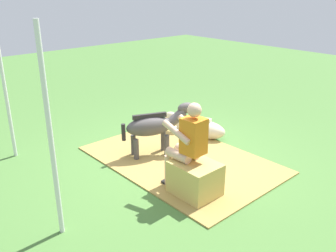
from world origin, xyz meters
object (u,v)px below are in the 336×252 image
Objects in this scene: pony_standing at (155,126)px; pony_lying at (199,128)px; tent_pole_left at (50,137)px; tent_pole_right at (4,86)px; hay_bale at (195,179)px; person_seated at (187,142)px.

pony_lying is at bearing -88.04° from pony_standing.
tent_pole_right is at bearing -8.78° from tent_pole_left.
person_seated is at bearing 1.95° from hay_bale.
tent_pole_left is (-0.92, 2.28, 0.72)m from pony_standing.
tent_pole_right is (1.64, 1.88, 0.72)m from pony_standing.
person_seated is 1.09× the size of pony_standing.
hay_bale is 3.53m from tent_pole_right.
person_seated is 3.27m from tent_pole_right.
tent_pole_right is (1.60, 3.08, 1.09)m from pony_lying.
tent_pole_left is at bearing 105.42° from pony_lying.
pony_lying is 3.76m from tent_pole_left.
tent_pole_left is at bearing 171.22° from tent_pole_right.
tent_pole_right reaches higher than pony_standing.
pony_standing is at bearing -131.02° from tent_pole_right.
tent_pole_right is at bearing 48.98° from pony_standing.
tent_pole_right is at bearing 26.62° from person_seated.
pony_lying is 3.64m from tent_pole_right.
hay_bale is at bearing -154.56° from tent_pole_right.
pony_standing is at bearing 91.96° from pony_lying.
pony_standing is 1.25m from pony_lying.
tent_pole_left is 1.00× the size of tent_pole_right.
person_seated is 0.54× the size of tent_pole_left.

